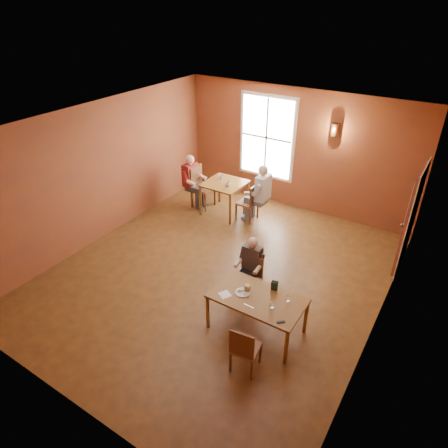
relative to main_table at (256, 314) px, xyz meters
The scene contains 28 objects.
ground 1.69m from the main_table, 145.24° to the left, with size 6.00×7.00×0.01m, color brown.
wall_back 4.78m from the main_table, 106.97° to the left, with size 6.00×0.04×3.00m, color brown.
wall_front 3.12m from the main_table, 117.88° to the right, with size 6.00×0.04×3.00m, color brown.
wall_left 4.60m from the main_table, 167.82° to the left, with size 0.04×7.00×3.00m, color brown.
wall_right 2.22m from the main_table, 29.74° to the left, with size 0.04×7.00×3.00m, color brown.
ceiling 3.12m from the main_table, 145.24° to the left, with size 6.00×7.00×0.04m, color white.
window 5.07m from the main_table, 116.14° to the left, with size 1.36×0.10×1.96m, color white.
door 3.67m from the main_table, 63.93° to the left, with size 0.12×1.04×2.10m, color maroon.
wall_sconce 4.74m from the main_table, 95.98° to the left, with size 0.16×0.16×0.28m, color brown.
main_table is the anchor object (origin of this frame).
chair_diner_main 0.82m from the main_table, 127.57° to the left, with size 0.36×0.36×0.82m, color #422112, non-canonical shape.
diner_main 0.82m from the main_table, 128.88° to the left, with size 0.45×0.45×1.12m, color #3C2C20, non-canonical shape.
chair_empty 0.80m from the main_table, 72.79° to the right, with size 0.38×0.38×0.85m, color brown, non-canonical shape.
plate_food 0.44m from the main_table, behind, with size 0.24×0.24×0.03m, color white.
sandwich 0.45m from the main_table, 168.57° to the left, with size 0.08×0.08×0.10m, color tan.
goblet_a 0.65m from the main_table, 13.15° to the left, with size 0.07×0.07×0.17m, color silver, non-canonical shape.
goblet_c 0.57m from the main_table, 25.52° to the right, with size 0.07×0.07×0.17m, color white, non-canonical shape.
menu_stand 0.55m from the main_table, 63.56° to the left, with size 0.11×0.05×0.18m, color black.
knife 0.43m from the main_table, 93.23° to the right, with size 0.18×0.01×0.00m, color white.
napkin 0.63m from the main_table, 153.96° to the right, with size 0.17×0.17×0.01m, color white.
sunglasses 0.73m from the main_table, 28.81° to the right, with size 0.12×0.04×0.02m, color black.
second_table 4.09m from the main_table, 129.75° to the left, with size 0.94×0.94×0.83m, color brown, non-canonical shape.
chair_diner_white 3.71m from the main_table, 122.01° to the left, with size 0.43×0.43×0.97m, color #4F2E1A, non-canonical shape.
diner_white 3.71m from the main_table, 121.61° to the left, with size 0.56×0.56×1.41m, color silver, non-canonical shape.
chair_diner_maroon 4.54m from the main_table, 136.08° to the left, with size 0.48×0.48×1.08m, color #542F1B, non-canonical shape.
diner_maroon 4.57m from the main_table, 136.34° to the left, with size 0.53×0.53×1.32m, color maroon, non-canonical shape.
cup_a 3.92m from the main_table, 128.91° to the left, with size 0.13×0.13×0.11m, color silver.
cup_b 4.36m from the main_table, 130.55° to the left, with size 0.11×0.11×0.10m, color silver.
Camera 1 is at (3.52, -5.32, 4.91)m, focal length 32.00 mm.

